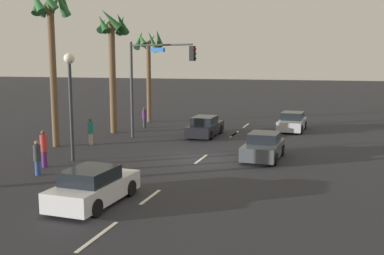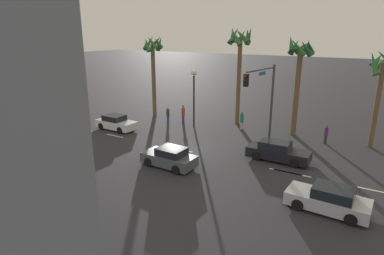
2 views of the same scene
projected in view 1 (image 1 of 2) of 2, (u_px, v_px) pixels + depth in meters
name	position (u px, v px, depth m)	size (l,w,h in m)	color
ground_plane	(202.00, 159.00, 24.56)	(220.00, 220.00, 0.00)	#28282D
lane_stripe_1	(98.00, 236.00, 13.64)	(2.51, 0.14, 0.01)	silver
lane_stripe_2	(150.00, 197.00, 17.60)	(1.97, 0.14, 0.01)	silver
lane_stripe_3	(201.00, 159.00, 24.41)	(2.31, 0.14, 0.01)	silver
lane_stripe_4	(235.00, 134.00, 32.98)	(2.55, 0.14, 0.01)	silver
lane_stripe_5	(234.00, 135.00, 32.56)	(2.27, 0.14, 0.01)	silver
lane_stripe_6	(246.00, 125.00, 37.28)	(2.54, 0.14, 0.01)	silver
car_0	(94.00, 187.00, 16.68)	(4.22, 2.02, 1.41)	silver
car_1	(292.00, 122.00, 34.46)	(4.33, 2.06, 1.43)	#B7B7BC
car_2	(205.00, 127.00, 31.92)	(4.61, 1.83, 1.44)	black
car_3	(263.00, 147.00, 24.46)	(4.02, 2.04, 1.43)	#474C51
traffic_signal	(152.00, 74.00, 30.06)	(0.98, 5.00, 6.64)	#38383D
streetlamp	(70.00, 85.00, 23.37)	(0.56, 0.56, 5.74)	#2D2D33
pedestrian_0	(144.00, 117.00, 35.95)	(0.40, 0.40, 1.66)	#333338
pedestrian_1	(44.00, 148.00, 22.43)	(0.50, 0.50, 1.90)	#59266B
pedestrian_2	(37.00, 157.00, 20.85)	(0.40, 0.40, 1.66)	#2D478C
pedestrian_3	(91.00, 131.00, 28.60)	(0.38, 0.38, 1.75)	#B2A58C
palm_tree_0	(113.00, 44.00, 32.58)	(2.60, 2.31, 9.10)	brown
palm_tree_1	(149.00, 53.00, 38.66)	(2.39, 2.57, 8.12)	brown
palm_tree_2	(51.00, 24.00, 26.97)	(2.74, 2.59, 9.83)	brown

